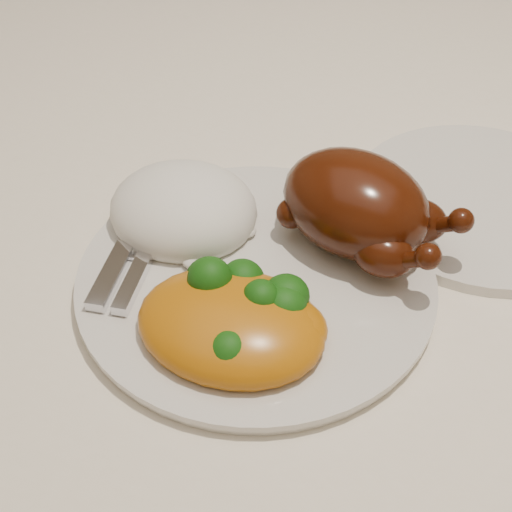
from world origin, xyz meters
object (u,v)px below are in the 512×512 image
(dining_table, at_px, (272,261))
(dinner_plate, at_px, (256,279))
(roast_chicken, at_px, (359,206))
(side_plate, at_px, (482,201))

(dining_table, distance_m, dinner_plate, 0.17)
(dinner_plate, relative_size, roast_chicken, 1.68)
(dinner_plate, height_order, side_plate, dinner_plate)
(dinner_plate, xyz_separation_m, roast_chicken, (0.07, 0.06, 0.05))
(dining_table, height_order, dinner_plate, dinner_plate)
(dining_table, distance_m, side_plate, 0.22)
(dinner_plate, bearing_deg, dining_table, 102.56)
(side_plate, bearing_deg, dining_table, -170.48)
(dining_table, xyz_separation_m, dinner_plate, (0.03, -0.13, 0.11))
(dining_table, relative_size, side_plate, 6.75)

